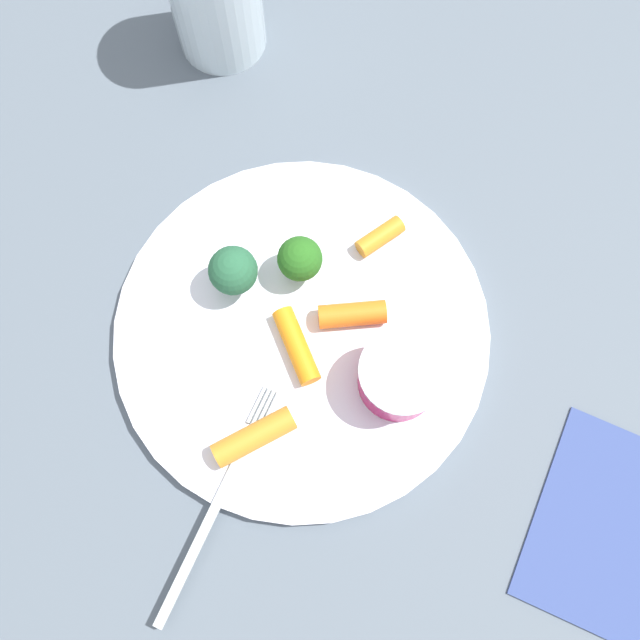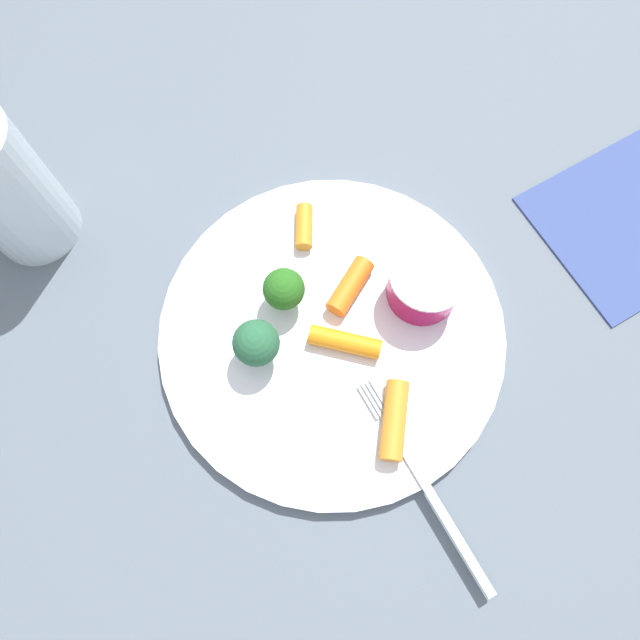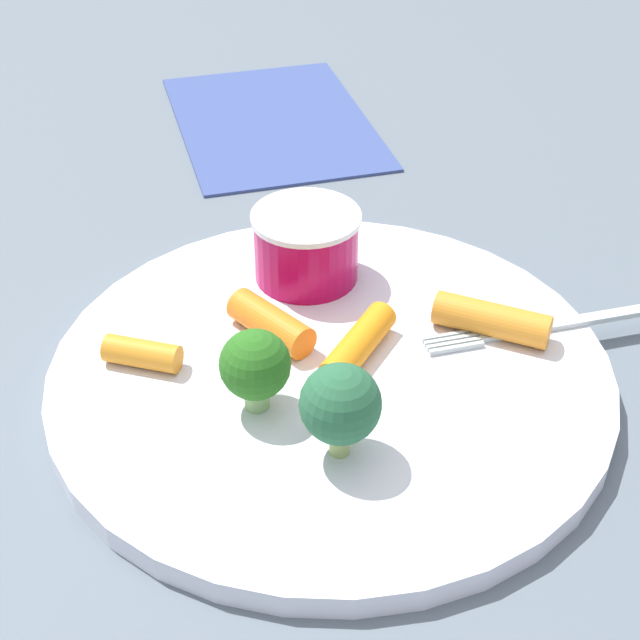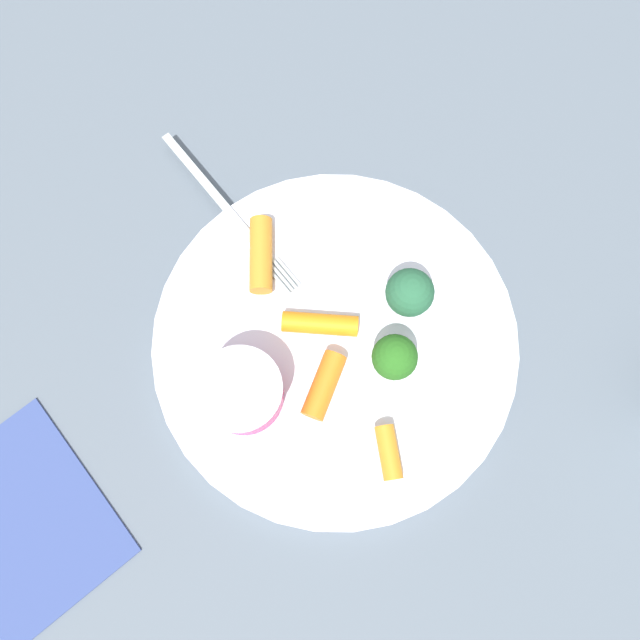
% 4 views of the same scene
% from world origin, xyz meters
% --- Properties ---
extents(ground_plane, '(2.40, 2.40, 0.00)m').
position_xyz_m(ground_plane, '(0.00, 0.00, 0.00)').
color(ground_plane, slate).
extents(plate, '(0.27, 0.27, 0.01)m').
position_xyz_m(plate, '(0.00, 0.00, 0.01)').
color(plate, white).
rests_on(plate, ground_plane).
extents(sauce_cup, '(0.06, 0.06, 0.04)m').
position_xyz_m(sauce_cup, '(0.08, 0.01, 0.03)').
color(sauce_cup, '#A00743').
rests_on(sauce_cup, plate).
extents(broccoli_floret_0, '(0.03, 0.03, 0.04)m').
position_xyz_m(broccoli_floret_0, '(-0.06, 0.00, 0.04)').
color(broccoli_floret_0, '#91AB5E').
rests_on(broccoli_floret_0, plate).
extents(broccoli_floret_1, '(0.03, 0.03, 0.04)m').
position_xyz_m(broccoli_floret_1, '(-0.03, 0.04, 0.04)').
color(broccoli_floret_1, '#87B16C').
rests_on(broccoli_floret_1, plate).
extents(carrot_stick_0, '(0.04, 0.06, 0.02)m').
position_xyz_m(carrot_stick_0, '(0.02, -0.08, 0.02)').
color(carrot_stick_0, orange).
rests_on(carrot_stick_0, plate).
extents(carrot_stick_1, '(0.05, 0.04, 0.02)m').
position_xyz_m(carrot_stick_1, '(0.02, 0.03, 0.02)').
color(carrot_stick_1, orange).
rests_on(carrot_stick_1, plate).
extents(carrot_stick_2, '(0.05, 0.04, 0.02)m').
position_xyz_m(carrot_stick_2, '(0.01, -0.01, 0.02)').
color(carrot_stick_2, orange).
rests_on(carrot_stick_2, plate).
extents(carrot_stick_3, '(0.02, 0.04, 0.01)m').
position_xyz_m(carrot_stick_3, '(0.01, 0.09, 0.02)').
color(carrot_stick_3, orange).
rests_on(carrot_stick_3, plate).
extents(fork, '(0.04, 0.17, 0.00)m').
position_xyz_m(fork, '(0.03, -0.13, 0.01)').
color(fork, '#B4BFC0').
rests_on(fork, plate).
extents(drinking_glass, '(0.07, 0.07, 0.13)m').
position_xyz_m(drinking_glass, '(-0.20, 0.17, 0.06)').
color(drinking_glass, silver).
rests_on(drinking_glass, ground_plane).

